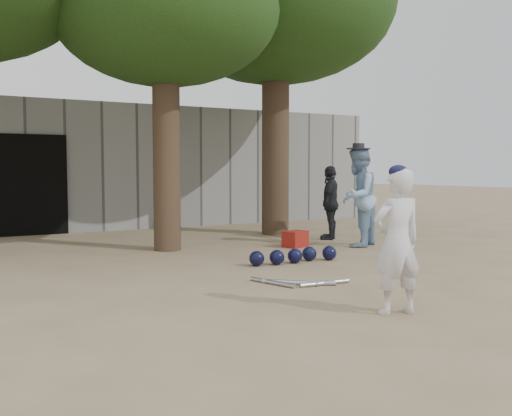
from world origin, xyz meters
TOP-DOWN VIEW (x-y plane):
  - ground at (0.00, 0.00)m, footprint 70.00×70.00m
  - boy_player at (0.99, -1.17)m, footprint 0.58×0.43m
  - spectator_blue at (3.87, 2.91)m, footprint 1.13×1.06m
  - spectator_dark at (4.07, 4.01)m, footprint 0.91×0.86m
  - red_bag at (2.80, 3.40)m, footprint 0.50×0.44m
  - back_building at (-0.00, 10.33)m, footprint 16.00×5.24m
  - helmet_row at (1.80, 1.92)m, footprint 1.51×0.33m
  - bat_pile at (0.93, 0.50)m, footprint 1.03×0.83m

SIDE VIEW (x-z plane):
  - ground at x=0.00m, z-range 0.00..0.00m
  - bat_pile at x=0.93m, z-range 0.00..0.06m
  - helmet_row at x=1.80m, z-range 0.00..0.23m
  - red_bag at x=2.80m, z-range 0.00..0.30m
  - boy_player at x=0.99m, z-range 0.00..1.46m
  - spectator_dark at x=4.07m, z-range 0.00..1.51m
  - spectator_blue at x=3.87m, z-range 0.00..1.85m
  - back_building at x=0.00m, z-range 0.00..3.00m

